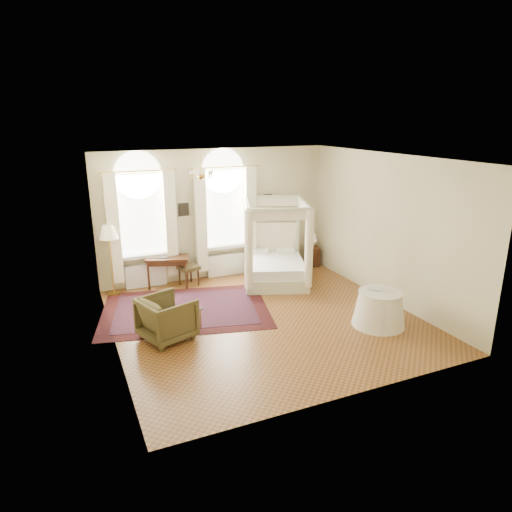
% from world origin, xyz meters
% --- Properties ---
extents(ground, '(6.00, 6.00, 0.00)m').
position_xyz_m(ground, '(0.00, 0.00, 0.00)').
color(ground, brown).
rests_on(ground, ground).
extents(room_walls, '(6.00, 6.00, 6.00)m').
position_xyz_m(room_walls, '(0.00, 0.00, 1.98)').
color(room_walls, beige).
rests_on(room_walls, ground).
extents(window_left, '(1.62, 0.27, 3.29)m').
position_xyz_m(window_left, '(-1.90, 2.87, 1.49)').
color(window_left, white).
rests_on(window_left, room_walls).
extents(window_right, '(1.62, 0.27, 3.29)m').
position_xyz_m(window_right, '(0.20, 2.87, 1.49)').
color(window_right, white).
rests_on(window_right, room_walls).
extents(chandelier, '(0.51, 0.45, 0.50)m').
position_xyz_m(chandelier, '(-0.90, 1.20, 2.91)').
color(chandelier, '#BA933E').
rests_on(chandelier, room_walls).
extents(wall_pictures, '(2.54, 0.03, 0.39)m').
position_xyz_m(wall_pictures, '(0.09, 2.97, 1.89)').
color(wall_pictures, black).
rests_on(wall_pictures, room_walls).
extents(canopy_bed, '(2.10, 2.31, 2.08)m').
position_xyz_m(canopy_bed, '(1.18, 1.96, 0.47)').
color(canopy_bed, beige).
rests_on(canopy_bed, ground).
extents(nightstand, '(0.46, 0.44, 0.55)m').
position_xyz_m(nightstand, '(2.70, 2.70, 0.27)').
color(nightstand, '#3E1F10').
rests_on(nightstand, ground).
extents(nightstand_lamp, '(0.27, 0.27, 0.40)m').
position_xyz_m(nightstand_lamp, '(2.66, 2.65, 0.81)').
color(nightstand_lamp, '#BA933E').
rests_on(nightstand_lamp, nightstand).
extents(writing_desk, '(1.14, 0.83, 0.77)m').
position_xyz_m(writing_desk, '(-1.38, 2.70, 0.66)').
color(writing_desk, '#3E1F10').
rests_on(writing_desk, ground).
extents(laptop, '(0.35, 0.26, 0.02)m').
position_xyz_m(laptop, '(-1.50, 2.68, 0.78)').
color(laptop, black).
rests_on(laptop, writing_desk).
extents(stool, '(0.56, 0.56, 0.51)m').
position_xyz_m(stool, '(-0.90, 2.57, 0.43)').
color(stool, '#42341C').
rests_on(stool, ground).
extents(armchair, '(1.16, 1.14, 0.83)m').
position_xyz_m(armchair, '(-2.05, -0.04, 0.42)').
color(armchair, '#40381B').
rests_on(armchair, ground).
extents(coffee_table, '(0.71, 0.56, 0.43)m').
position_xyz_m(coffee_table, '(-1.65, 0.24, 0.39)').
color(coffee_table, silver).
rests_on(coffee_table, ground).
extents(floor_lamp, '(0.43, 0.43, 1.69)m').
position_xyz_m(floor_lamp, '(-2.70, 2.70, 1.44)').
color(floor_lamp, '#BA933E').
rests_on(floor_lamp, ground).
extents(oriental_rug, '(4.05, 3.31, 0.01)m').
position_xyz_m(oriental_rug, '(-1.39, 1.12, 0.01)').
color(oriental_rug, '#3A0D0E').
rests_on(oriental_rug, ground).
extents(side_table, '(1.06, 1.06, 0.72)m').
position_xyz_m(side_table, '(1.99, -1.18, 0.35)').
color(side_table, silver).
rests_on(side_table, ground).
extents(book, '(0.33, 0.34, 0.03)m').
position_xyz_m(book, '(1.88, -1.09, 0.73)').
color(book, black).
rests_on(book, side_table).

